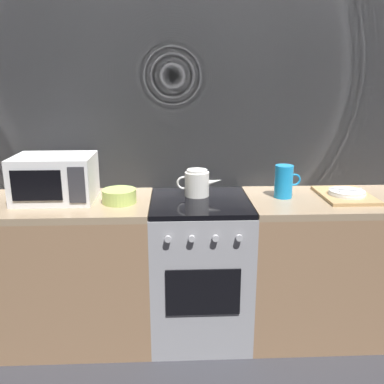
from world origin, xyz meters
The scene contains 10 objects.
ground_plane centered at (0.00, 0.00, 0.00)m, with size 8.00×8.00×0.00m, color #2D2D33.
back_wall centered at (0.00, 0.32, 1.20)m, with size 3.60×0.05×2.40m.
counter_left centered at (-0.90, 0.00, 0.45)m, with size 1.20×0.60×0.90m.
stove_unit centered at (0.00, 0.00, 0.45)m, with size 0.60×0.63×0.90m.
counter_right centered at (0.90, 0.00, 0.45)m, with size 1.20×0.60×0.90m.
microwave centered at (-0.86, 0.04, 1.04)m, with size 0.46×0.35×0.27m.
kettle centered at (-0.01, 0.09, 0.98)m, with size 0.28×0.15×0.17m.
mixing_bowl centered at (-0.48, -0.03, 0.94)m, with size 0.20×0.20×0.08m, color #B7D166.
pitcher centered at (0.51, 0.03, 1.00)m, with size 0.16×0.11×0.20m.
dish_pile centered at (0.90, 0.02, 0.92)m, with size 0.30×0.40×0.06m.
Camera 1 is at (-0.16, -2.38, 1.62)m, focal length 38.78 mm.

